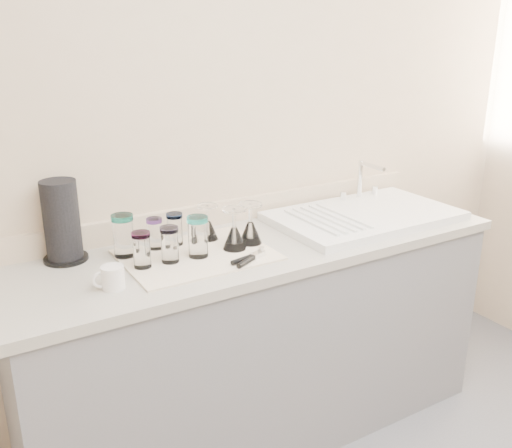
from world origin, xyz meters
TOP-DOWN VIEW (x-y plane):
  - counter_unit at (0.00, 1.20)m, footprint 2.06×0.62m
  - sink_unit at (0.55, 1.20)m, footprint 0.82×0.50m
  - dish_towel at (-0.28, 1.20)m, footprint 0.55×0.42m
  - tumbler_teal at (-0.52, 1.32)m, footprint 0.08×0.08m
  - tumbler_cyan at (-0.39, 1.33)m, footprint 0.06×0.06m
  - tumbler_purple at (-0.31, 1.33)m, footprint 0.06×0.06m
  - tumbler_magenta at (-0.50, 1.19)m, footprint 0.07×0.07m
  - tumbler_blue at (-0.40, 1.18)m, footprint 0.07×0.07m
  - tumbler_lavender at (-0.28, 1.17)m, footprint 0.08×0.08m
  - goblet_back_left at (-0.17, 1.32)m, footprint 0.08×0.08m
  - goblet_front_left at (-0.13, 1.17)m, footprint 0.09×0.09m
  - goblet_front_right at (-0.05, 1.19)m, footprint 0.09×0.09m
  - can_opener at (-0.14, 1.04)m, footprint 0.16×0.09m
  - white_mug at (-0.64, 1.08)m, footprint 0.11×0.08m
  - paper_towel_roll at (-0.72, 1.41)m, footprint 0.16×0.16m

SIDE VIEW (x-z plane):
  - counter_unit at x=0.00m, z-range 0.00..0.90m
  - dish_towel at x=-0.28m, z-range 0.90..0.91m
  - can_opener at x=-0.14m, z-range 0.91..0.93m
  - sink_unit at x=0.55m, z-range 0.81..1.03m
  - white_mug at x=-0.64m, z-range 0.90..0.98m
  - goblet_back_left at x=-0.17m, z-range 0.88..1.03m
  - goblet_front_left at x=-0.13m, z-range 0.88..1.04m
  - goblet_front_right at x=-0.05m, z-range 0.88..1.05m
  - tumbler_cyan at x=-0.39m, z-range 0.91..1.03m
  - tumbler_purple at x=-0.31m, z-range 0.91..1.04m
  - tumbler_magenta at x=-0.50m, z-range 0.91..1.04m
  - tumbler_blue at x=-0.40m, z-range 0.91..1.04m
  - tumbler_lavender at x=-0.28m, z-range 0.91..1.06m
  - tumbler_teal at x=-0.52m, z-range 0.91..1.07m
  - paper_towel_roll at x=-0.72m, z-range 0.90..1.20m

